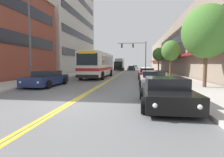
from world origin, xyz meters
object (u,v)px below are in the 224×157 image
at_px(car_navy_parked_left_mid, 47,79).
at_px(street_tree_right_far, 159,54).
at_px(car_white_parked_left_near, 102,70).
at_px(box_truck, 119,64).
at_px(car_charcoal_moving_lead, 131,68).
at_px(car_red_parked_right_far, 147,74).
at_px(car_champagne_moving_second, 135,67).
at_px(street_tree_right_near, 207,32).
at_px(street_lamp_left_near, 34,30).
at_px(fire_hydrant, 166,77).
at_px(city_bus, 99,64).
at_px(car_silver_parked_right_mid, 153,80).
at_px(traffic_signal_mast, 136,50).
at_px(car_black_parked_right_foreground, 166,93).
at_px(street_tree_right_mid, 171,51).

height_order(car_navy_parked_left_mid, street_tree_right_far, street_tree_right_far).
xyz_separation_m(car_white_parked_left_near, box_truck, (2.50, 12.69, 1.08)).
xyz_separation_m(car_white_parked_left_near, car_charcoal_moving_lead, (5.96, 13.50, -0.00)).
bearing_deg(car_red_parked_right_far, car_white_parked_left_near, 118.79).
relative_size(car_champagne_moving_second, street_tree_right_near, 0.79).
bearing_deg(street_lamp_left_near, fire_hydrant, 24.40).
xyz_separation_m(city_bus, car_navy_parked_left_mid, (-2.23, -9.91, -1.24)).
distance_m(car_silver_parked_right_mid, street_lamp_left_near, 10.11).
xyz_separation_m(street_tree_right_near, street_tree_right_far, (-0.39, 24.22, -0.32)).
xyz_separation_m(city_bus, car_red_parked_right_far, (6.41, -1.73, -1.21)).
xyz_separation_m(car_silver_parked_right_mid, car_charcoal_moving_lead, (-2.76, 37.16, -0.01)).
bearing_deg(fire_hydrant, traffic_signal_mast, 96.83).
relative_size(city_bus, car_champagne_moving_second, 2.40).
height_order(car_white_parked_left_near, street_tree_right_far, street_tree_right_far).
distance_m(car_black_parked_right_foreground, street_tree_right_mid, 17.29).
bearing_deg(street_lamp_left_near, street_tree_right_mid, 42.62).
bearing_deg(street_tree_right_mid, car_black_parked_right_foreground, -101.00).
height_order(box_truck, traffic_signal_mast, traffic_signal_mast).
relative_size(car_black_parked_right_foreground, car_champagne_moving_second, 0.93).
height_order(car_black_parked_right_foreground, street_tree_right_mid, street_tree_right_mid).
relative_size(city_bus, street_tree_right_mid, 2.32).
bearing_deg(traffic_signal_mast, city_bus, -104.65).
bearing_deg(fire_hydrant, car_navy_parked_left_mid, -157.18).
bearing_deg(fire_hydrant, street_tree_right_near, -64.94).
bearing_deg(city_bus, traffic_signal_mast, 75.35).
distance_m(car_white_parked_left_near, traffic_signal_mast, 10.13).
height_order(street_tree_right_near, street_tree_right_far, street_tree_right_near).
distance_m(car_silver_parked_right_mid, car_red_parked_right_far, 7.86).
height_order(car_navy_parked_left_mid, car_black_parked_right_foreground, car_navy_parked_left_mid).
relative_size(car_champagne_moving_second, street_lamp_left_near, 0.62).
bearing_deg(street_tree_right_near, street_lamp_left_near, -177.50).
relative_size(car_navy_parked_left_mid, car_red_parked_right_far, 1.00).
bearing_deg(city_bus, car_navy_parked_left_mid, -102.68).
xyz_separation_m(street_lamp_left_near, street_tree_right_far, (12.55, 24.79, -0.68)).
relative_size(traffic_signal_mast, street_tree_right_far, 1.42).
height_order(car_charcoal_moving_lead, traffic_signal_mast, traffic_signal_mast).
relative_size(car_silver_parked_right_mid, car_red_parked_right_far, 1.00).
distance_m(box_truck, street_tree_right_near, 38.11).
bearing_deg(street_tree_right_mid, street_lamp_left_near, -137.38).
bearing_deg(street_tree_right_mid, fire_hydrant, -103.91).
relative_size(car_black_parked_right_foreground, traffic_signal_mast, 0.60).
xyz_separation_m(car_white_parked_left_near, car_silver_parked_right_mid, (8.72, -23.66, 0.00)).
bearing_deg(car_red_parked_right_far, box_truck, 102.24).
bearing_deg(car_champagne_moving_second, street_tree_right_mid, -83.09).
distance_m(car_charcoal_moving_lead, street_tree_right_near, 38.24).
bearing_deg(car_charcoal_moving_lead, car_white_parked_left_near, -113.81).
bearing_deg(car_black_parked_right_foreground, traffic_signal_mast, 92.24).
distance_m(box_truck, street_tree_right_far, 15.84).
bearing_deg(car_charcoal_moving_lead, traffic_signal_mast, -80.42).
xyz_separation_m(box_truck, street_tree_right_far, (9.49, -12.51, 2.11)).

